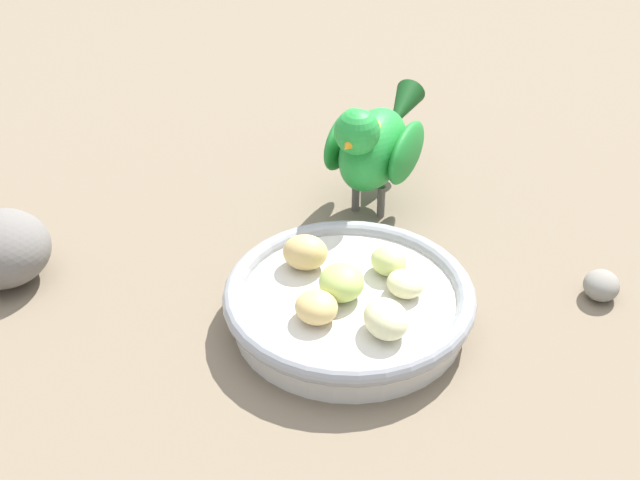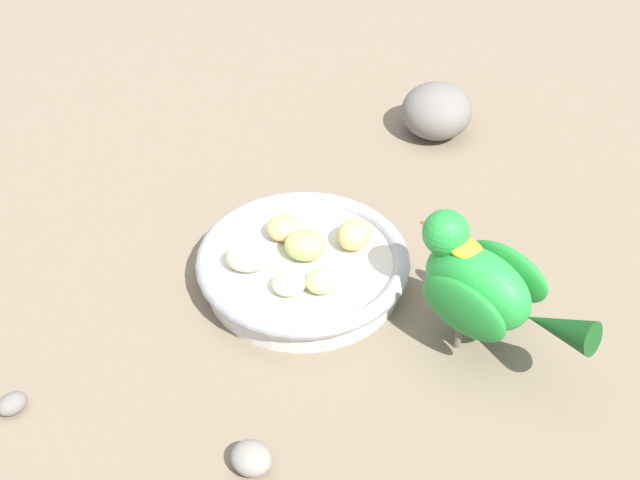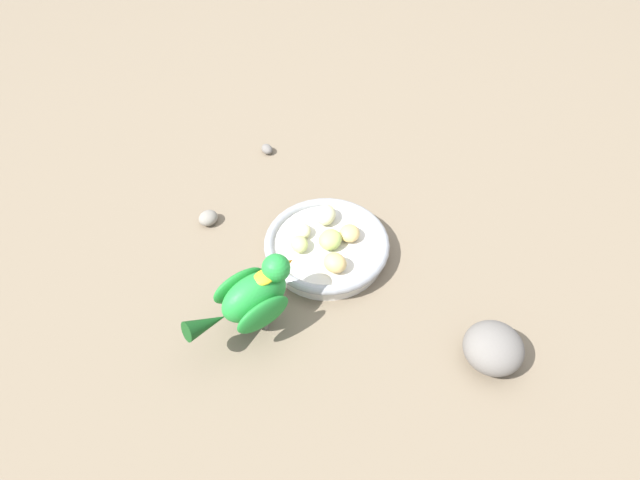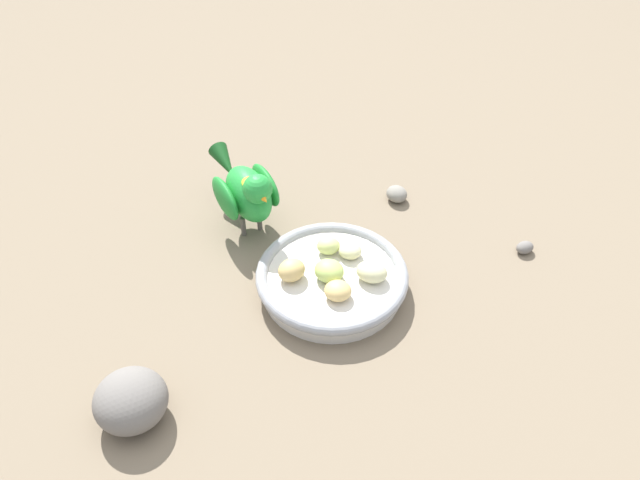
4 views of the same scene
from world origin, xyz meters
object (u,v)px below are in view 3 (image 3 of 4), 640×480
Objects in this scene: apple_piece_2 at (335,263)px; apple_piece_4 at (326,215)px; pebble_0 at (208,218)px; pebble_1 at (267,149)px; apple_piece_3 at (351,231)px; rock_large at (493,348)px; apple_piece_0 at (330,240)px; parrot at (253,297)px; apple_piece_1 at (299,244)px; apple_piece_5 at (302,231)px; feeding_bowl at (326,247)px.

apple_piece_2 is 0.10m from apple_piece_4.
pebble_0 is 1.31× the size of pebble_1.
apple_piece_3 is 1.03× the size of pebble_0.
pebble_1 is at bearing 102.29° from pebble_0.
pebble_0 is 0.19m from pebble_1.
pebble_1 is at bearing 164.63° from rock_large.
apple_piece_4 reaches higher than apple_piece_3.
apple_piece_2 is at bearing -44.53° from apple_piece_0.
apple_piece_0 is at bearing 13.23° from parrot.
parrot reaches higher than apple_piece_2.
apple_piece_0 is 1.26× the size of apple_piece_1.
apple_piece_5 is (-0.06, -0.04, -0.00)m from apple_piece_3.
apple_piece_0 is 0.05m from apple_piece_4.
feeding_bowl is 5.80× the size of apple_piece_3.
pebble_0 is (-0.16, -0.03, -0.03)m from apple_piece_1.
pebble_0 is at bearing 77.93° from parrot.
apple_piece_3 reaches higher than feeding_bowl.
apple_piece_2 is (0.03, -0.03, 0.00)m from apple_piece_0.
apple_piece_3 is (-0.02, 0.07, -0.00)m from apple_piece_2.
parrot is 0.22m from pebble_0.
rock_large is at bearing -9.29° from apple_piece_4.
apple_piece_4 is 0.05m from apple_piece_5.
apple_piece_0 is at bearing 135.47° from apple_piece_2.
apple_piece_1 and apple_piece_3 have the same top height.
feeding_bowl is 0.20m from pebble_0.
feeding_bowl is 6.47× the size of apple_piece_5.
apple_piece_0 is at bearing -28.01° from pebble_1.
apple_piece_2 is 0.24m from rock_large.
apple_piece_4 is (-0.04, 0.04, -0.00)m from apple_piece_0.
pebble_1 is at bearing 151.20° from feeding_bowl.
parrot is 2.10× the size of rock_large.
apple_piece_0 is 0.23× the size of parrot.
rock_large is (0.30, 0.02, -0.01)m from apple_piece_1.
rock_large reaches higher than apple_piece_4.
apple_piece_1 is 0.13m from parrot.
apple_piece_0 is 1.27× the size of apple_piece_5.
apple_piece_2 is 0.14m from parrot.
feeding_bowl is 0.05m from apple_piece_2.
apple_piece_4 is at bearing 31.77° from pebble_0.
apple_piece_4 is 1.32× the size of apple_piece_5.
parrot reaches higher than apple_piece_4.
apple_piece_1 reaches higher than apple_piece_5.
apple_piece_4 is (-0.03, 0.04, 0.02)m from feeding_bowl.
apple_piece_2 is at bearing -38.74° from feeding_bowl.
pebble_1 is at bearing 149.63° from apple_piece_2.
apple_piece_2 is 0.08m from apple_piece_5.
pebble_1 is (-0.19, 0.14, -0.03)m from apple_piece_5.
apple_piece_1 is (-0.03, -0.03, -0.00)m from apple_piece_0.
apple_piece_0 reaches higher than feeding_bowl.
feeding_bowl is 7.83× the size of pebble_1.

